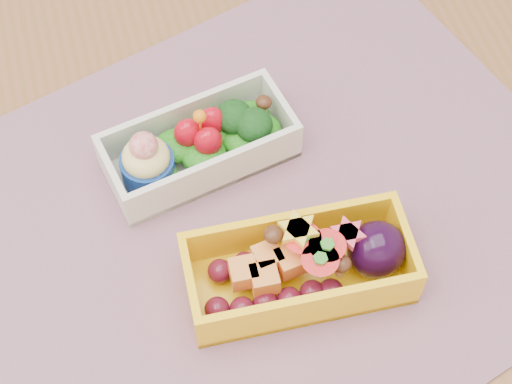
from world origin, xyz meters
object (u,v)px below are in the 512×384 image
object	(u,v)px
bento_white	(198,146)
table	(194,268)
bento_yellow	(304,267)
placemat	(249,223)

from	to	relation	value
bento_white	table	bearing A→B (deg)	-126.67
bento_white	bento_yellow	xyz separation A→B (m)	(0.05, -0.14, 0.00)
bento_white	placemat	bearing A→B (deg)	-81.49
table	bento_white	xyz separation A→B (m)	(0.02, 0.05, 0.12)
table	placemat	xyz separation A→B (m)	(0.05, -0.02, 0.10)
table	bento_yellow	distance (m)	0.17
table	placemat	world-z (taller)	placemat
placemat	bento_yellow	xyz separation A→B (m)	(0.03, -0.06, 0.03)
placemat	bento_yellow	world-z (taller)	bento_yellow
placemat	bento_white	xyz separation A→B (m)	(-0.03, 0.07, 0.02)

